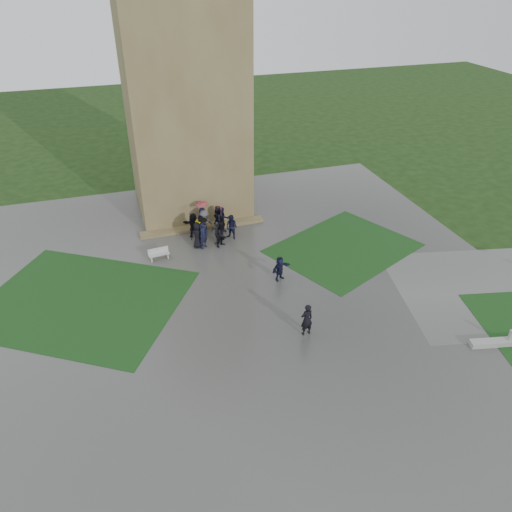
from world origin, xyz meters
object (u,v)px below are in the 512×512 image
object	(u,v)px
bench	(159,254)
pedestrian_mid	(280,268)
pedestrian_near	(307,320)
tower	(183,88)

from	to	relation	value
bench	pedestrian_mid	xyz separation A→B (m)	(6.71, -4.55, 0.39)
bench	pedestrian_near	size ratio (longest dim) A/B	0.74
pedestrian_mid	pedestrian_near	size ratio (longest dim) A/B	0.84
bench	pedestrian_near	world-z (taller)	pedestrian_near
tower	pedestrian_mid	world-z (taller)	tower
tower	bench	world-z (taller)	tower
bench	tower	bearing A→B (deg)	58.74
tower	bench	distance (m)	12.08
pedestrian_mid	pedestrian_near	distance (m)	5.24
pedestrian_mid	pedestrian_near	bearing A→B (deg)	-120.78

